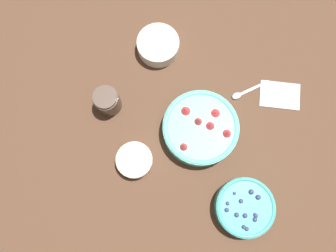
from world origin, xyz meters
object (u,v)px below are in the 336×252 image
(bowl_bananas, at_px, (158,45))
(bowl_blueberries, at_px, (244,207))
(jar_chocolate, at_px, (107,101))
(bowl_cream, at_px, (134,160))
(bowl_strawberries, at_px, (200,128))

(bowl_bananas, bearing_deg, bowl_blueberries, -43.38)
(bowl_blueberries, bearing_deg, jar_chocolate, 162.29)
(bowl_blueberries, distance_m, bowl_cream, 0.36)
(bowl_strawberries, height_order, bowl_blueberries, bowl_strawberries)
(bowl_strawberries, distance_m, bowl_blueberries, 0.27)
(bowl_bananas, xyz_separation_m, jar_chocolate, (-0.08, -0.24, 0.01))
(bowl_blueberries, height_order, bowl_cream, bowl_blueberries)
(bowl_blueberries, bearing_deg, bowl_bananas, 136.62)
(bowl_strawberries, bearing_deg, bowl_cream, -134.08)
(bowl_strawberries, bearing_deg, bowl_bananas, 135.47)
(bowl_blueberries, relative_size, bowl_bananas, 1.25)
(bowl_strawberries, xyz_separation_m, bowl_blueberries, (0.20, -0.18, -0.00))
(bowl_strawberries, xyz_separation_m, jar_chocolate, (-0.30, -0.02, 0.00))
(bowl_strawberries, relative_size, bowl_cream, 2.11)
(bowl_cream, bearing_deg, bowl_bananas, 99.76)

